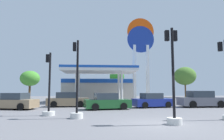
# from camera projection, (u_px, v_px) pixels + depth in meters

# --- Properties ---
(ground_plane) EXTENTS (90.00, 90.00, 0.00)m
(ground_plane) POSITION_uv_depth(u_px,v_px,m) (159.00, 124.00, 10.42)
(ground_plane) COLOR slate
(ground_plane) RESTS_ON ground
(gas_station) EXTENTS (11.54, 12.28, 4.81)m
(gas_station) POSITION_uv_depth(u_px,v_px,m) (98.00, 87.00, 32.89)
(gas_station) COLOR beige
(gas_station) RESTS_ON ground
(station_pole_sign) EXTENTS (3.99, 0.56, 12.43)m
(station_pole_sign) POSITION_uv_depth(u_px,v_px,m) (141.00, 48.00, 29.70)
(station_pole_sign) COLOR white
(station_pole_sign) RESTS_ON ground
(car_0) EXTENTS (4.23, 2.39, 1.43)m
(car_0) POSITION_uv_depth(u_px,v_px,m) (153.00, 101.00, 20.00)
(car_0) COLOR black
(car_0) RESTS_ON ground
(car_1) EXTENTS (4.59, 2.12, 1.64)m
(car_1) POSITION_uv_depth(u_px,v_px,m) (201.00, 100.00, 20.41)
(car_1) COLOR black
(car_1) RESTS_ON ground
(car_2) EXTENTS (4.41, 2.69, 1.47)m
(car_2) POSITION_uv_depth(u_px,v_px,m) (14.00, 102.00, 18.16)
(car_2) COLOR black
(car_2) RESTS_ON ground
(car_3) EXTENTS (4.24, 2.00, 1.51)m
(car_3) POSITION_uv_depth(u_px,v_px,m) (68.00, 100.00, 20.81)
(car_3) COLOR black
(car_3) RESTS_ON ground
(car_4) EXTENTS (4.33, 2.44, 1.46)m
(car_4) POSITION_uv_depth(u_px,v_px,m) (107.00, 102.00, 18.07)
(car_4) COLOR black
(car_4) RESTS_ON ground
(traffic_signal_0) EXTENTS (0.78, 0.78, 4.91)m
(traffic_signal_0) POSITION_uv_depth(u_px,v_px,m) (77.00, 98.00, 12.49)
(traffic_signal_0) COLOR silver
(traffic_signal_0) RESTS_ON ground
(traffic_signal_1) EXTENTS (0.76, 0.76, 5.05)m
(traffic_signal_1) POSITION_uv_depth(u_px,v_px,m) (173.00, 91.00, 10.40)
(traffic_signal_1) COLOR silver
(traffic_signal_1) RESTS_ON ground
(traffic_signal_3) EXTENTS (0.84, 0.84, 4.37)m
(traffic_signal_3) POSITION_uv_depth(u_px,v_px,m) (49.00, 99.00, 13.84)
(traffic_signal_3) COLOR silver
(traffic_signal_3) RESTS_ON ground
(tree_0) EXTENTS (3.64, 3.64, 5.35)m
(tree_0) POSITION_uv_depth(u_px,v_px,m) (30.00, 78.00, 38.40)
(tree_0) COLOR brown
(tree_0) RESTS_ON ground
(tree_1) EXTENTS (2.88, 2.88, 5.67)m
(tree_1) POSITION_uv_depth(u_px,v_px,m) (117.00, 77.00, 39.84)
(tree_1) COLOR brown
(tree_1) RESTS_ON ground
(tree_2) EXTENTS (4.68, 4.68, 6.68)m
(tree_2) POSITION_uv_depth(u_px,v_px,m) (185.00, 76.00, 43.83)
(tree_2) COLOR brown
(tree_2) RESTS_ON ground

